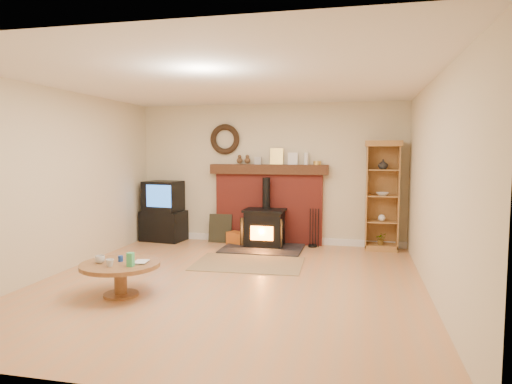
% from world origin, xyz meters
% --- Properties ---
extents(ground, '(5.50, 5.50, 0.00)m').
position_xyz_m(ground, '(0.00, 0.00, 0.00)').
color(ground, tan).
rests_on(ground, ground).
extents(room_shell, '(5.02, 5.52, 2.61)m').
position_xyz_m(room_shell, '(-0.02, 0.09, 1.72)').
color(room_shell, beige).
rests_on(room_shell, ground).
extents(chimney_breast, '(2.20, 0.22, 1.78)m').
position_xyz_m(chimney_breast, '(0.00, 2.67, 0.80)').
color(chimney_breast, '#9B3127').
rests_on(chimney_breast, ground).
extents(wood_stove, '(1.40, 1.00, 1.25)m').
position_xyz_m(wood_stove, '(0.00, 2.27, 0.33)').
color(wood_stove, black).
rests_on(wood_stove, ground).
extents(area_rug, '(1.69, 1.19, 0.01)m').
position_xyz_m(area_rug, '(0.01, 1.04, 0.01)').
color(area_rug, brown).
rests_on(area_rug, ground).
extents(tv_unit, '(0.84, 0.63, 1.15)m').
position_xyz_m(tv_unit, '(-2.03, 2.47, 0.55)').
color(tv_unit, black).
rests_on(tv_unit, ground).
extents(curio_cabinet, '(0.61, 0.44, 1.91)m').
position_xyz_m(curio_cabinet, '(2.04, 2.55, 0.96)').
color(curio_cabinet, olive).
rests_on(curio_cabinet, ground).
extents(firelog_box, '(0.44, 0.37, 0.23)m').
position_xyz_m(firelog_box, '(-0.53, 2.40, 0.12)').
color(firelog_box, orange).
rests_on(firelog_box, ground).
extents(leaning_painting, '(0.45, 0.12, 0.53)m').
position_xyz_m(leaning_painting, '(-0.91, 2.55, 0.27)').
color(leaning_painting, black).
rests_on(leaning_painting, ground).
extents(fire_tools, '(0.19, 0.16, 0.70)m').
position_xyz_m(fire_tools, '(0.86, 2.50, 0.16)').
color(fire_tools, black).
rests_on(fire_tools, ground).
extents(coffee_table, '(0.94, 0.94, 0.56)m').
position_xyz_m(coffee_table, '(-1.12, -0.80, 0.33)').
color(coffee_table, brown).
rests_on(coffee_table, ground).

